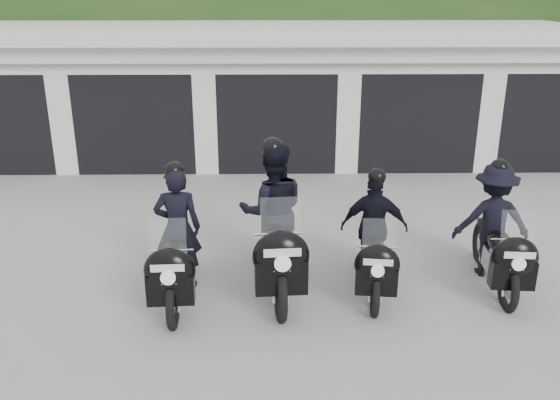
{
  "coord_description": "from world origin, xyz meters",
  "views": [
    {
      "loc": [
        -0.12,
        -7.22,
        3.98
      ],
      "look_at": [
        -0.0,
        0.82,
        1.05
      ],
      "focal_mm": 38.0,
      "sensor_mm": 36.0,
      "label": 1
    }
  ],
  "objects_px": {
    "police_bike_a": "(176,246)",
    "police_bike_d": "(495,229)",
    "police_bike_b": "(274,223)",
    "police_bike_c": "(374,237)"
  },
  "relations": [
    {
      "from": "police_bike_a",
      "to": "police_bike_d",
      "type": "bearing_deg",
      "value": 2.76
    },
    {
      "from": "police_bike_b",
      "to": "police_bike_c",
      "type": "distance_m",
      "value": 1.39
    },
    {
      "from": "police_bike_a",
      "to": "police_bike_b",
      "type": "distance_m",
      "value": 1.36
    },
    {
      "from": "police_bike_b",
      "to": "police_bike_c",
      "type": "xyz_separation_m",
      "value": [
        1.38,
        -0.11,
        -0.17
      ]
    },
    {
      "from": "police_bike_a",
      "to": "police_bike_b",
      "type": "relative_size",
      "value": 0.88
    },
    {
      "from": "police_bike_a",
      "to": "police_bike_b",
      "type": "height_order",
      "value": "police_bike_b"
    },
    {
      "from": "police_bike_a",
      "to": "police_bike_c",
      "type": "height_order",
      "value": "police_bike_a"
    },
    {
      "from": "police_bike_b",
      "to": "police_bike_c",
      "type": "bearing_deg",
      "value": -8.88
    },
    {
      "from": "police_bike_b",
      "to": "police_bike_d",
      "type": "xyz_separation_m",
      "value": [
        3.09,
        0.05,
        -0.13
      ]
    },
    {
      "from": "police_bike_a",
      "to": "police_bike_d",
      "type": "relative_size",
      "value": 1.04
    }
  ]
}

